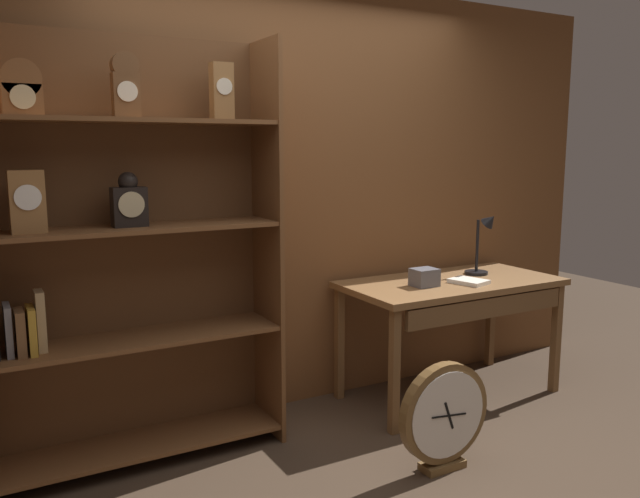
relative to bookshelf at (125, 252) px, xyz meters
The scene contains 7 objects.
back_wood_panel 1.14m from the bookshelf, 14.67° to the left, with size 4.80×0.05×2.60m, color brown.
bookshelf is the anchor object (origin of this frame).
workbench 2.07m from the bookshelf, ahead, with size 1.41×0.70×0.77m.
desk_lamp 2.33m from the bookshelf, ahead, with size 0.20×0.20×0.43m.
toolbox_small 1.79m from the bookshelf, ahead, with size 0.15×0.13×0.11m, color #595960.
open_repair_manual 2.09m from the bookshelf, ahead, with size 0.16×0.22×0.03m, color silver.
round_clock_large 1.80m from the bookshelf, 33.47° to the right, with size 0.52×0.11×0.56m.
Camera 1 is at (-1.76, -2.15, 1.62)m, focal length 35.78 mm.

